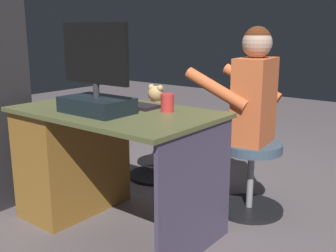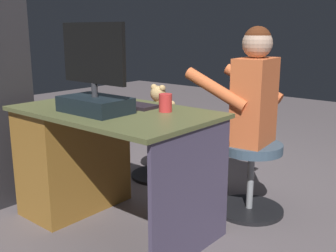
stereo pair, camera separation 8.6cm
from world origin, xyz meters
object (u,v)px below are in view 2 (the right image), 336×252
desk (83,155)px  teddy_bear (159,105)px  computer_mouse (92,98)px  tv_remote (76,106)px  cup (165,103)px  monitor (95,88)px  keyboard (127,104)px  office_chair_teddy (158,144)px  visitor_chair (251,171)px  person (243,105)px

desk → teddy_bear: 0.84m
computer_mouse → tv_remote: (-0.11, 0.22, -0.01)m
cup → tv_remote: (0.51, 0.24, -0.04)m
computer_mouse → cup: cup is taller
monitor → keyboard: monitor is taller
monitor → office_chair_teddy: (0.34, -0.92, -0.59)m
tv_remote → visitor_chair: tv_remote is taller
cup → office_chair_teddy: bearing=-45.9°
teddy_bear → computer_mouse: bearing=90.5°
monitor → cup: (-0.29, -0.27, -0.09)m
desk → keyboard: bearing=-153.1°
tv_remote → office_chair_teddy: 1.01m
computer_mouse → office_chair_teddy: computer_mouse is taller
tv_remote → monitor: bearing=141.0°
office_chair_teddy → teddy_bear: (-0.00, -0.01, 0.32)m
cup → visitor_chair: (-0.28, -0.55, -0.50)m
desk → computer_mouse: 0.38m
monitor → desk: bearing=-22.0°
monitor → person: (-0.48, -0.83, -0.16)m
desk → computer_mouse: size_ratio=12.73×
visitor_chair → computer_mouse: bearing=32.2°
monitor → computer_mouse: bearing=-37.1°
person → monitor: bearing=59.7°
cup → teddy_bear: (0.63, -0.66, -0.18)m
teddy_bear → person: 0.83m
desk → person: (-0.78, -0.71, 0.32)m
desk → computer_mouse: computer_mouse is taller
monitor → person: monitor is taller
person → desk: bearing=42.4°
office_chair_teddy → visitor_chair: same height
computer_mouse → person: person is taller
computer_mouse → teddy_bear: bearing=-89.5°
desk → tv_remote: bearing=129.6°
computer_mouse → office_chair_teddy: (0.01, -0.67, -0.47)m
desk → teddy_bear: teddy_bear is taller
tv_remote → person: 1.06m
visitor_chair → teddy_bear: bearing=-7.2°
office_chair_teddy → person: bearing=173.5°
desk → keyboard: keyboard is taller
cup → visitor_chair: 0.79m
computer_mouse → cup: bearing=-178.0°
desk → cup: cup is taller
visitor_chair → person: bearing=-6.5°
desk → teddy_bear: bearing=-87.1°
teddy_bear → monitor: bearing=109.8°
teddy_bear → person: person is taller
office_chair_teddy → person: 0.93m
person → tv_remote: bearing=48.7°
teddy_bear → tv_remote: bearing=97.4°
keyboard → teddy_bear: 0.76m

